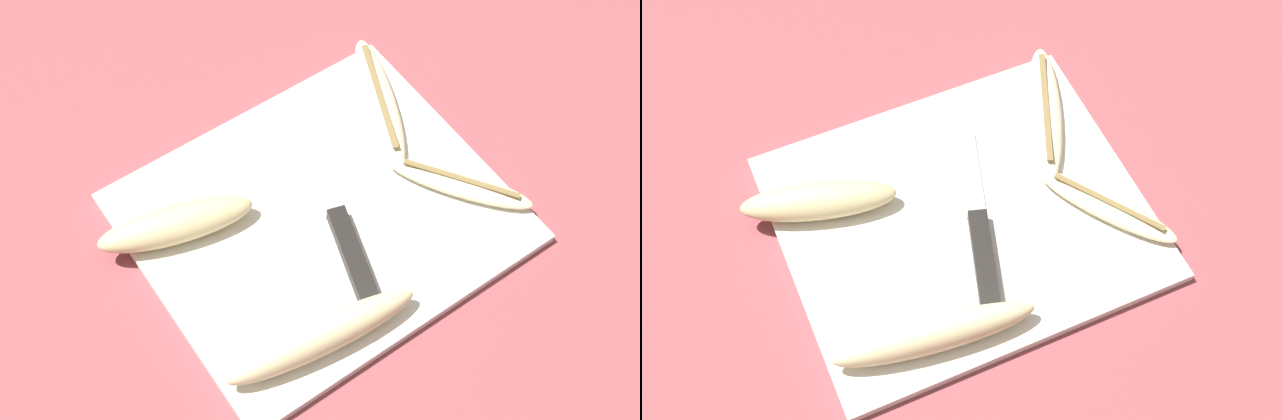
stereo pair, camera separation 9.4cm
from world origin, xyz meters
TOP-DOWN VIEW (x-y plane):
  - ground_plane at (0.00, 0.00)m, footprint 4.00×4.00m
  - cutting_board at (0.00, 0.00)m, footprint 0.38×0.32m
  - knife at (0.00, -0.05)m, footprint 0.09×0.23m
  - banana_mellow_near at (-0.14, 0.07)m, footprint 0.17×0.09m
  - banana_pale_long at (0.14, -0.06)m, footprint 0.12×0.15m
  - banana_bright_far at (0.14, 0.08)m, footprint 0.11×0.19m
  - banana_soft_right at (-0.08, -0.12)m, footprint 0.21×0.06m

SIDE VIEW (x-z plane):
  - ground_plane at x=0.00m, z-range 0.00..0.00m
  - cutting_board at x=0.00m, z-range 0.00..0.01m
  - knife at x=0.00m, z-range 0.01..0.03m
  - banana_pale_long at x=0.14m, z-range 0.01..0.03m
  - banana_bright_far at x=0.14m, z-range 0.01..0.03m
  - banana_mellow_near at x=-0.14m, z-range 0.01..0.05m
  - banana_soft_right at x=-0.08m, z-range 0.01..0.05m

